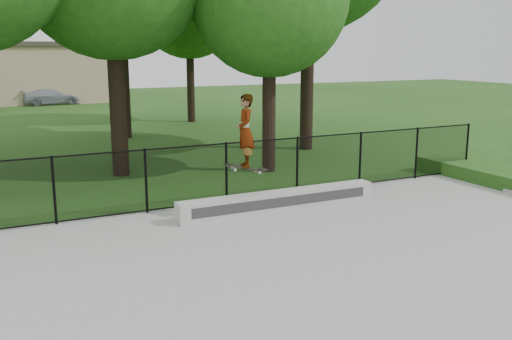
% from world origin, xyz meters
% --- Properties ---
extents(ground, '(100.00, 100.00, 0.00)m').
position_xyz_m(ground, '(0.00, 0.00, 0.00)').
color(ground, '#204A15').
rests_on(ground, ground).
extents(concrete_slab, '(14.00, 12.00, 0.06)m').
position_xyz_m(concrete_slab, '(0.00, 0.00, 0.03)').
color(concrete_slab, gray).
rests_on(concrete_slab, ground).
extents(grind_ledge, '(4.99, 0.40, 0.46)m').
position_xyz_m(grind_ledge, '(0.82, 4.70, 0.29)').
color(grind_ledge, '#B5B5AF').
rests_on(grind_ledge, concrete_slab).
extents(car_c, '(3.71, 1.88, 1.13)m').
position_xyz_m(car_c, '(-0.41, 35.42, 0.57)').
color(car_c, '#979CAB').
rests_on(car_c, ground).
extents(skater_airborne, '(0.82, 0.67, 1.81)m').
position_xyz_m(skater_airborne, '(-0.07, 4.67, 1.96)').
color(skater_airborne, black).
rests_on(skater_airborne, ground).
extents(chainlink_fence, '(16.06, 0.06, 1.50)m').
position_xyz_m(chainlink_fence, '(0.00, 5.90, 0.81)').
color(chainlink_fence, black).
rests_on(chainlink_fence, concrete_slab).
extents(distant_building, '(12.40, 6.40, 4.30)m').
position_xyz_m(distant_building, '(-2.00, 38.00, 2.16)').
color(distant_building, tan).
rests_on(distant_building, ground).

